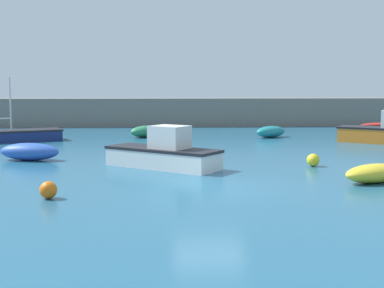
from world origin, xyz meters
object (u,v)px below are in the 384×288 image
object	(u,v)px
sailboat_short_mast	(12,136)
rowboat_blue_near	(30,152)
rowboat_with_red_cover	(379,129)
motorboat_grey_hull	(164,154)
dinghy_near_pier	(145,131)
fishing_dinghy_green	(271,132)
mooring_buoy_orange	(48,190)
rowboat_white_midwater	(375,173)
mooring_buoy_yellow	(313,160)

from	to	relation	value
sailboat_short_mast	rowboat_blue_near	size ratio (longest dim) A/B	2.06
rowboat_with_red_cover	motorboat_grey_hull	bearing A→B (deg)	22.15
motorboat_grey_hull	dinghy_near_pier	bearing A→B (deg)	-47.96
sailboat_short_mast	fishing_dinghy_green	xyz separation A→B (m)	(16.82, 2.02, 0.01)
rowboat_with_red_cover	mooring_buoy_orange	bearing A→B (deg)	26.30
sailboat_short_mast	rowboat_with_red_cover	xyz separation A→B (m)	(24.80, 3.38, 0.06)
mooring_buoy_orange	rowboat_white_midwater	bearing A→B (deg)	11.40
mooring_buoy_orange	mooring_buoy_yellow	distance (m)	11.97
dinghy_near_pier	mooring_buoy_orange	bearing A→B (deg)	49.05
sailboat_short_mast	mooring_buoy_orange	distance (m)	18.02
sailboat_short_mast	rowboat_with_red_cover	distance (m)	25.03
rowboat_white_midwater	motorboat_grey_hull	bearing A→B (deg)	-48.51
rowboat_with_red_cover	sailboat_short_mast	bearing A→B (deg)	-13.29
mooring_buoy_orange	fishing_dinghy_green	bearing A→B (deg)	60.47
sailboat_short_mast	fishing_dinghy_green	size ratio (longest dim) A/B	2.49
motorboat_grey_hull	mooring_buoy_orange	xyz separation A→B (m)	(-3.63, -6.16, -0.34)
rowboat_white_midwater	mooring_buoy_yellow	size ratio (longest dim) A/B	5.10
sailboat_short_mast	motorboat_grey_hull	xyz separation A→B (m)	(9.69, -10.82, 0.24)
mooring_buoy_orange	sailboat_short_mast	bearing A→B (deg)	109.65
rowboat_blue_near	rowboat_white_midwater	xyz separation A→B (m)	(14.29, -6.37, -0.07)
rowboat_blue_near	fishing_dinghy_green	bearing A→B (deg)	48.83
dinghy_near_pier	mooring_buoy_orange	world-z (taller)	dinghy_near_pier
motorboat_grey_hull	fishing_dinghy_green	xyz separation A→B (m)	(7.13, 12.83, -0.23)
fishing_dinghy_green	mooring_buoy_yellow	bearing A→B (deg)	57.08
rowboat_blue_near	mooring_buoy_orange	size ratio (longest dim) A/B	5.50
motorboat_grey_hull	rowboat_white_midwater	world-z (taller)	motorboat_grey_hull
dinghy_near_pier	motorboat_grey_hull	xyz separation A→B (m)	(1.40, -13.33, 0.22)
rowboat_white_midwater	sailboat_short_mast	bearing A→B (deg)	-62.31
fishing_dinghy_green	mooring_buoy_orange	bearing A→B (deg)	29.98
dinghy_near_pier	rowboat_white_midwater	size ratio (longest dim) A/B	0.87
rowboat_blue_near	dinghy_near_pier	distance (m)	11.92
mooring_buoy_orange	motorboat_grey_hull	bearing A→B (deg)	59.48
rowboat_blue_near	motorboat_grey_hull	distance (m)	6.92
rowboat_with_red_cover	mooring_buoy_orange	size ratio (longest dim) A/B	6.55
motorboat_grey_hull	rowboat_white_midwater	size ratio (longest dim) A/B	1.82
rowboat_with_red_cover	mooring_buoy_orange	xyz separation A→B (m)	(-18.75, -20.35, -0.16)
sailboat_short_mast	rowboat_white_midwater	world-z (taller)	sailboat_short_mast
dinghy_near_pier	motorboat_grey_hull	bearing A→B (deg)	61.57
dinghy_near_pier	rowboat_white_midwater	xyz separation A→B (m)	(9.24, -17.18, -0.05)
dinghy_near_pier	fishing_dinghy_green	world-z (taller)	dinghy_near_pier
dinghy_near_pier	motorboat_grey_hull	world-z (taller)	motorboat_grey_hull
rowboat_white_midwater	rowboat_blue_near	bearing A→B (deg)	-46.45
sailboat_short_mast	rowboat_blue_near	world-z (taller)	sailboat_short_mast
fishing_dinghy_green	mooring_buoy_yellow	distance (m)	12.75
motorboat_grey_hull	mooring_buoy_yellow	size ratio (longest dim) A/B	9.27
rowboat_blue_near	rowboat_with_red_cover	xyz separation A→B (m)	(21.56, 11.67, 0.02)
rowboat_with_red_cover	rowboat_white_midwater	bearing A→B (deg)	47.00
dinghy_near_pier	motorboat_grey_hull	size ratio (longest dim) A/B	0.48
rowboat_blue_near	dinghy_near_pier	xyz separation A→B (m)	(5.05, 10.80, -0.02)
rowboat_white_midwater	mooring_buoy_orange	bearing A→B (deg)	-11.01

